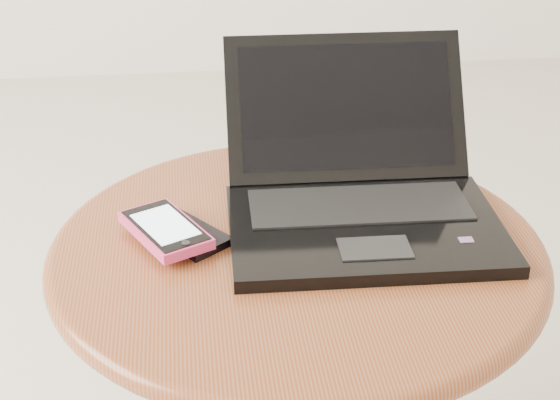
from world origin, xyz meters
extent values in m
cylinder|color=#5D2B12|center=(0.03, 0.08, 0.23)|extent=(0.09, 0.09, 0.41)
cylinder|color=maroon|center=(0.03, 0.08, 0.45)|extent=(0.55, 0.55, 0.03)
torus|color=maroon|center=(0.03, 0.08, 0.45)|extent=(0.58, 0.58, 0.03)
cube|color=black|center=(0.11, 0.08, 0.47)|extent=(0.32, 0.23, 0.02)
cube|color=black|center=(0.11, 0.13, 0.48)|extent=(0.27, 0.10, 0.00)
cube|color=black|center=(0.11, 0.03, 0.48)|extent=(0.08, 0.05, 0.00)
cube|color=red|center=(0.21, 0.03, 0.48)|extent=(0.02, 0.01, 0.00)
cube|color=black|center=(0.11, 0.25, 0.56)|extent=(0.31, 0.12, 0.16)
cube|color=black|center=(0.11, 0.25, 0.56)|extent=(0.28, 0.10, 0.14)
cube|color=black|center=(-0.10, 0.11, 0.47)|extent=(0.11, 0.12, 0.01)
cube|color=#B31662|center=(-0.13, 0.14, 0.47)|extent=(0.05, 0.04, 0.00)
cube|color=#D9366D|center=(-0.12, 0.10, 0.48)|extent=(0.11, 0.14, 0.01)
cube|color=black|center=(-0.12, 0.10, 0.48)|extent=(0.10, 0.13, 0.00)
cube|color=#CBE5F7|center=(-0.12, 0.10, 0.48)|extent=(0.08, 0.10, 0.00)
cylinder|color=black|center=(-0.10, 0.05, 0.48)|extent=(0.01, 0.01, 0.00)
camera|label=1|loc=(-0.09, -0.77, 0.97)|focal=55.43mm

